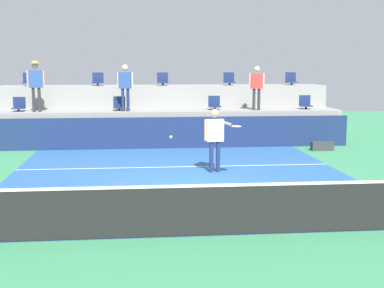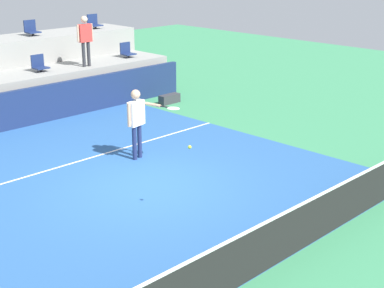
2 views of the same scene
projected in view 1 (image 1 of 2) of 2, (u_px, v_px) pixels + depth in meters
ground_plane at (182, 185)px, 13.25m from camera, size 40.00×40.00×0.00m
court_inner_paint at (179, 177)px, 14.24m from camera, size 9.00×10.00×0.01m
court_service_line at (175, 167)px, 15.61m from camera, size 9.00×0.06×0.00m
tennis_net at (202, 208)px, 9.24m from camera, size 10.48×0.08×1.07m
sponsor_backboard at (168, 133)px, 19.08m from camera, size 13.00×0.16×1.10m
seating_tier_lower at (166, 127)px, 20.35m from camera, size 13.00×1.80×1.25m
seating_tier_upper at (164, 111)px, 22.06m from camera, size 13.00×1.80×2.10m
stadium_chair_lower_far_left at (19, 105)px, 19.62m from camera, size 0.44×0.40×0.52m
stadium_chair_lower_left at (119, 105)px, 19.99m from camera, size 0.44×0.40×0.52m
stadium_chair_lower_right at (214, 104)px, 20.34m from camera, size 0.44×0.40×0.52m
stadium_chair_lower_far_right at (305, 103)px, 20.70m from camera, size 0.44×0.40×0.52m
stadium_chair_upper_far_left at (28, 80)px, 21.27m from camera, size 0.44×0.40×0.52m
stadium_chair_upper_left at (98, 80)px, 21.55m from camera, size 0.44×0.40×0.52m
stadium_chair_upper_center at (163, 80)px, 21.81m from camera, size 0.44×0.40×0.52m
stadium_chair_upper_right at (229, 80)px, 22.08m from camera, size 0.44×0.40×0.52m
stadium_chair_upper_far_right at (291, 80)px, 22.34m from camera, size 0.44×0.40×0.52m
tennis_player at (215, 134)px, 14.70m from camera, size 0.89×1.17×1.74m
spectator_with_hat at (36, 80)px, 19.18m from camera, size 0.61×0.48×1.82m
spectator_in_grey at (125, 83)px, 19.52m from camera, size 0.59×0.26×1.68m
spectator_in_white at (257, 84)px, 20.01m from camera, size 0.58×0.23×1.63m
tennis_ball at (171, 137)px, 11.35m from camera, size 0.07×0.07×0.07m
equipment_bag at (322, 146)px, 18.63m from camera, size 0.76×0.28×0.30m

